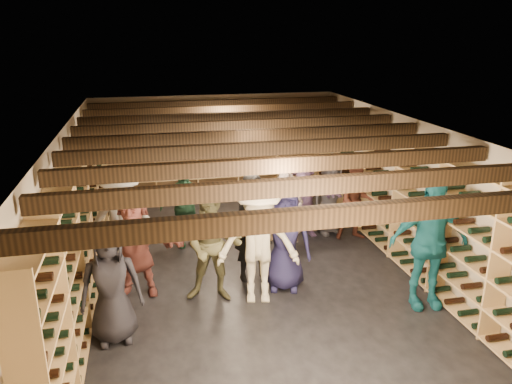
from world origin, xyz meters
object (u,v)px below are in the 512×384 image
object	(u,v)px
crate_stack_left	(266,209)
person_5	(135,244)
person_12	(330,195)
person_9	(122,222)
person_10	(184,206)
crate_loose	(268,233)
person_0	(111,285)
person_8	(357,202)
person_1	(254,228)
person_4	(428,243)
person_6	(285,239)
person_3	(258,242)
person_7	(287,216)
crate_stack_right	(248,231)
person_2	(213,245)
person_11	(303,196)

from	to	relation	value
crate_stack_left	person_5	world-z (taller)	person_5
person_12	person_9	bearing A→B (deg)	-179.52
person_5	person_10	world-z (taller)	person_5
crate_loose	person_0	size ratio (longest dim) A/B	0.32
person_8	person_0	bearing A→B (deg)	-147.00
crate_loose	crate_stack_left	bearing A→B (deg)	80.99
person_1	person_8	bearing A→B (deg)	21.57
crate_loose	person_4	xyz separation A→B (m)	(1.59, -2.85, 0.87)
person_6	person_10	bearing A→B (deg)	140.92
person_3	person_10	world-z (taller)	person_3
person_3	person_6	world-z (taller)	person_3
person_7	crate_stack_right	bearing A→B (deg)	127.69
person_2	person_4	xyz separation A→B (m)	(2.90, -0.79, 0.10)
person_9	person_10	distance (m)	1.41
crate_stack_right	person_3	world-z (taller)	person_3
person_10	crate_loose	bearing A→B (deg)	-9.02
crate_loose	person_12	world-z (taller)	person_12
crate_stack_left	person_10	size ratio (longest dim) A/B	0.57
crate_stack_right	person_11	distance (m)	1.23
crate_loose	person_11	size ratio (longest dim) A/B	0.32
person_4	person_9	bearing A→B (deg)	162.85
person_7	person_10	distance (m)	1.90
crate_stack_right	person_12	bearing A→B (deg)	0.00
crate_stack_left	person_9	bearing A→B (deg)	-152.93
person_6	person_3	bearing A→B (deg)	-133.37
person_5	person_9	world-z (taller)	person_9
person_7	person_3	bearing A→B (deg)	-111.00
person_5	person_10	bearing A→B (deg)	74.95
crate_stack_left	person_10	world-z (taller)	person_10
crate_stack_right	crate_loose	bearing A→B (deg)	0.00
person_2	person_12	distance (m)	3.27
person_9	person_12	bearing A→B (deg)	-1.08
person_6	person_8	bearing A→B (deg)	56.45
crate_stack_left	person_7	world-z (taller)	person_7
person_6	person_4	bearing A→B (deg)	-10.46
person_4	person_6	xyz separation A→B (m)	(-1.81, 0.91, -0.15)
person_4	person_8	xyz separation A→B (m)	(0.00, 2.44, -0.21)
person_0	person_11	bearing A→B (deg)	34.44
person_1	person_0	bearing A→B (deg)	-154.82
person_3	person_12	size ratio (longest dim) A/B	1.18
person_2	person_8	bearing A→B (deg)	44.06
crate_stack_left	person_0	distance (m)	4.26
person_7	person_11	world-z (taller)	person_11
person_5	person_9	xyz separation A→B (m)	(-0.20, 0.70, 0.09)
person_9	person_12	size ratio (longest dim) A/B	1.16
person_3	person_8	size ratio (longest dim) A/B	1.23
person_4	person_12	xyz separation A→B (m)	(-0.37, 2.85, -0.18)
person_7	person_2	bearing A→B (deg)	-130.92
person_0	person_3	world-z (taller)	person_3
crate_loose	person_4	bearing A→B (deg)	-60.91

